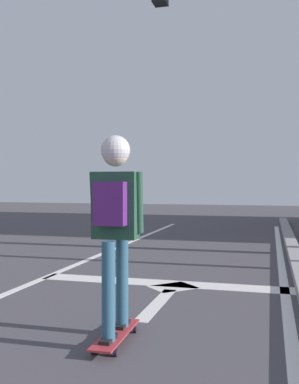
% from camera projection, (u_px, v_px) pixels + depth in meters
% --- Properties ---
extents(lane_line_center, '(0.12, 20.00, 0.01)m').
position_uv_depth(lane_line_center, '(0.00, 296.00, 5.40)').
color(lane_line_center, silver).
rests_on(lane_line_center, ground).
extents(lane_line_curbside, '(0.12, 20.00, 0.01)m').
position_uv_depth(lane_line_curbside, '(288.00, 318.00, 4.53)').
color(lane_line_curbside, silver).
rests_on(lane_line_curbside, ground).
extents(stop_bar, '(3.49, 0.40, 0.01)m').
position_uv_depth(stop_bar, '(163.00, 283.00, 6.12)').
color(stop_bar, silver).
rests_on(stop_bar, ground).
extents(lane_arrow_stem, '(0.16, 1.40, 0.01)m').
position_uv_depth(lane_arrow_stem, '(157.00, 304.00, 5.07)').
color(lane_arrow_stem, silver).
rests_on(lane_arrow_stem, ground).
extents(lane_arrow_head, '(0.71, 0.71, 0.01)m').
position_uv_depth(lane_arrow_head, '(173.00, 287.00, 5.89)').
color(lane_arrow_head, silver).
rests_on(lane_arrow_head, ground).
extents(skateboard, '(0.24, 0.85, 0.08)m').
position_uv_depth(skateboard, '(116.00, 335.00, 3.83)').
color(skateboard, '#A72C33').
rests_on(skateboard, ground).
extents(skater, '(0.47, 0.62, 1.69)m').
position_uv_depth(skater, '(115.00, 208.00, 3.80)').
color(skater, '#2B5670').
rests_on(skater, skateboard).
extents(traffic_signal_mast, '(5.51, 0.34, 5.32)m').
position_uv_depth(traffic_signal_mast, '(246.00, 37.00, 7.23)').
color(traffic_signal_mast, '#565B56').
rests_on(traffic_signal_mast, ground).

